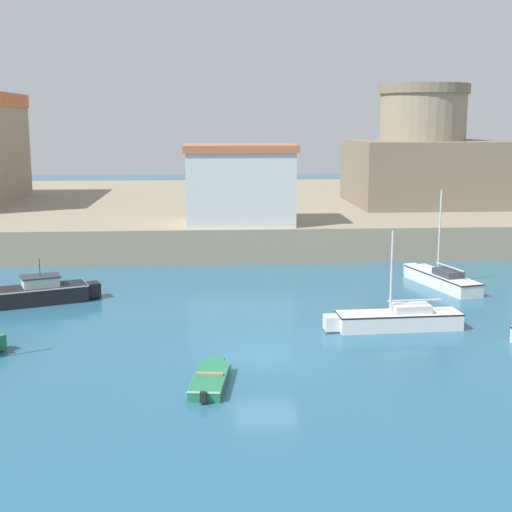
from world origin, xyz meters
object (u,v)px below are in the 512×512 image
at_px(sailboat_white_5, 441,279).
at_px(fortress, 421,161).
at_px(sailboat_white_2, 397,319).
at_px(harbor_shed_mid_row, 240,184).
at_px(motorboat_black_1, 40,293).
at_px(dinghy_green_3, 210,379).

relative_size(sailboat_white_5, fortress, 0.57).
bearing_deg(fortress, sailboat_white_2, -108.34).
distance_m(sailboat_white_2, harbor_shed_mid_row, 19.94).
relative_size(motorboat_black_1, sailboat_white_2, 0.94).
relative_size(motorboat_black_1, harbor_shed_mid_row, 0.78).
relative_size(dinghy_green_3, sailboat_white_5, 0.58).
bearing_deg(sailboat_white_5, dinghy_green_3, -132.29).
bearing_deg(dinghy_green_3, fortress, 62.94).
height_order(sailboat_white_2, sailboat_white_5, sailboat_white_5).
xyz_separation_m(motorboat_black_1, harbor_shed_mid_row, (11.01, 12.51, 4.48)).
relative_size(sailboat_white_2, fortress, 0.54).
distance_m(motorboat_black_1, sailboat_white_5, 22.17).
relative_size(fortress, harbor_shed_mid_row, 1.52).
distance_m(sailboat_white_5, harbor_shed_mid_row, 15.73).
relative_size(motorboat_black_1, fortress, 0.51).
xyz_separation_m(motorboat_black_1, sailboat_white_2, (17.32, -5.85, -0.10)).
height_order(sailboat_white_5, fortress, fortress).
bearing_deg(dinghy_green_3, sailboat_white_5, 47.71).
bearing_deg(fortress, motorboat_black_1, -139.11).
xyz_separation_m(sailboat_white_5, fortress, (4.96, 21.11, 5.52)).
xyz_separation_m(motorboat_black_1, fortress, (27.01, 23.39, 5.42)).
bearing_deg(harbor_shed_mid_row, sailboat_white_5, -42.82).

